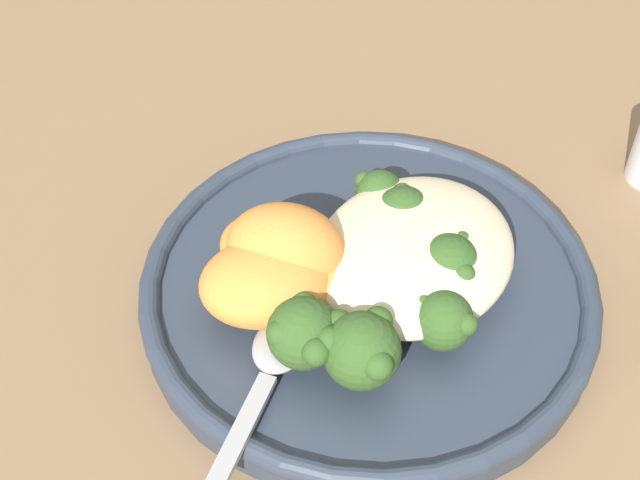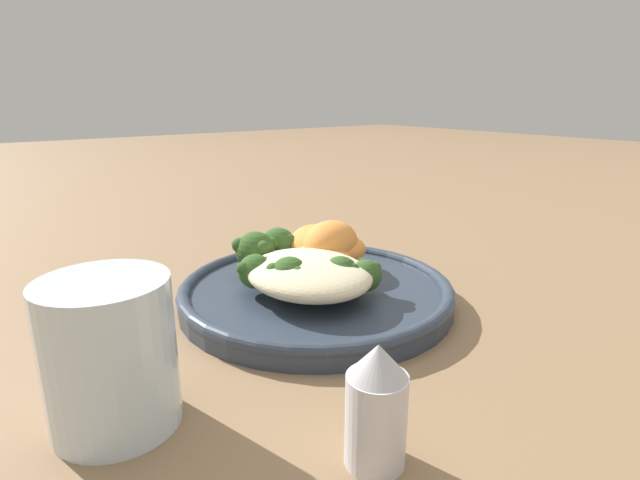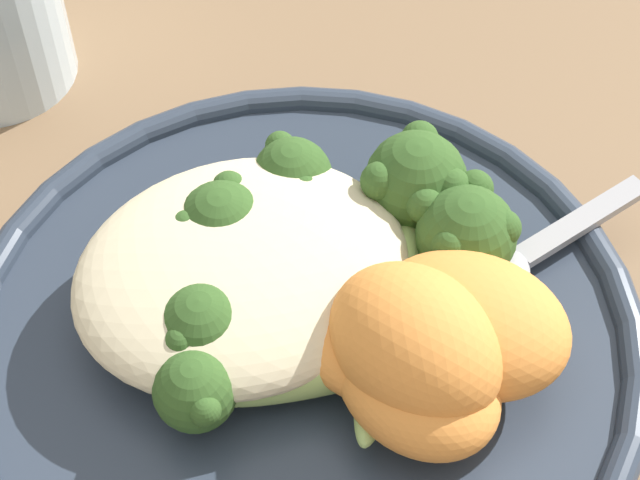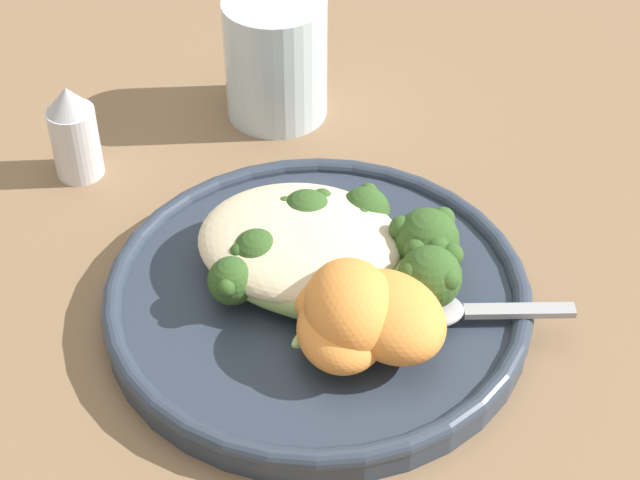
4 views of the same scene
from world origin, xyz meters
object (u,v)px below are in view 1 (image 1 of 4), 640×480
at_px(broccoli_stalk_4, 387,227).
at_px(sweet_potato_chunk_2, 285,248).
at_px(broccoli_stalk_3, 424,267).
at_px(sweet_potato_chunk_3, 265,282).
at_px(quinoa_mound, 410,258).
at_px(broccoli_stalk_2, 408,308).
at_px(plate, 361,284).
at_px(spoon, 275,357).
at_px(sweet_potato_chunk_0, 301,267).
at_px(sweet_potato_chunk_1, 275,248).
at_px(broccoli_stalk_5, 347,225).
at_px(broccoli_stalk_0, 310,330).
at_px(broccoli_stalk_1, 347,328).

xyz_separation_m(broccoli_stalk_4, sweet_potato_chunk_2, (0.05, -0.03, 0.01)).
distance_m(broccoli_stalk_3, broccoli_stalk_4, 0.03).
distance_m(broccoli_stalk_3, sweet_potato_chunk_3, 0.08).
height_order(quinoa_mound, broccoli_stalk_2, same).
xyz_separation_m(quinoa_mound, sweet_potato_chunk_3, (0.06, -0.05, 0.00)).
bearing_deg(plate, spoon, -3.89).
bearing_deg(broccoli_stalk_2, quinoa_mound, 117.36).
bearing_deg(sweet_potato_chunk_0, sweet_potato_chunk_3, -19.96).
bearing_deg(spoon, sweet_potato_chunk_3, -150.83).
xyz_separation_m(plate, broccoli_stalk_4, (-0.02, 0.00, 0.02)).
height_order(sweet_potato_chunk_2, sweet_potato_chunk_3, sweet_potato_chunk_2).
bearing_deg(broccoli_stalk_2, sweet_potato_chunk_2, -174.20).
bearing_deg(spoon, broccoli_stalk_3, 143.58).
distance_m(broccoli_stalk_2, sweet_potato_chunk_1, 0.08).
bearing_deg(broccoli_stalk_5, broccoli_stalk_2, -113.78).
distance_m(broccoli_stalk_5, sweet_potato_chunk_2, 0.04).
distance_m(plate, quinoa_mound, 0.04).
bearing_deg(sweet_potato_chunk_1, sweet_potato_chunk_3, 25.15).
xyz_separation_m(sweet_potato_chunk_0, sweet_potato_chunk_2, (-0.00, -0.01, 0.01)).
relative_size(plate, sweet_potato_chunk_3, 3.66).
xyz_separation_m(broccoli_stalk_0, broccoli_stalk_4, (-0.08, -0.00, -0.00)).
bearing_deg(broccoli_stalk_1, sweet_potato_chunk_1, -168.48).
xyz_separation_m(broccoli_stalk_2, broccoli_stalk_5, (-0.03, -0.06, -0.00)).
xyz_separation_m(broccoli_stalk_3, sweet_potato_chunk_3, (0.06, -0.06, 0.00)).
xyz_separation_m(quinoa_mound, broccoli_stalk_2, (0.03, 0.01, -0.00)).
bearing_deg(broccoli_stalk_3, broccoli_stalk_2, -104.87).
distance_m(plate, sweet_potato_chunk_1, 0.05).
height_order(quinoa_mound, sweet_potato_chunk_0, quinoa_mound).
bearing_deg(plate, broccoli_stalk_5, -128.91).
bearing_deg(broccoli_stalk_5, plate, -121.69).
relative_size(broccoli_stalk_0, sweet_potato_chunk_1, 1.26).
height_order(broccoli_stalk_5, sweet_potato_chunk_2, sweet_potato_chunk_2).
distance_m(broccoli_stalk_1, broccoli_stalk_3, 0.06).
height_order(broccoli_stalk_2, spoon, broccoli_stalk_2).
distance_m(plate, broccoli_stalk_0, 0.07).
distance_m(sweet_potato_chunk_2, sweet_potato_chunk_3, 0.02).
distance_m(plate, broccoli_stalk_3, 0.04).
distance_m(broccoli_stalk_0, broccoli_stalk_1, 0.02).
bearing_deg(broccoli_stalk_1, broccoli_stalk_0, -106.67).
bearing_deg(broccoli_stalk_4, sweet_potato_chunk_1, 167.72).
bearing_deg(sweet_potato_chunk_0, quinoa_mound, 128.26).
bearing_deg(broccoli_stalk_1, sweet_potato_chunk_3, -147.11).
relative_size(plate, sweet_potato_chunk_0, 3.52).
relative_size(broccoli_stalk_0, broccoli_stalk_1, 0.68).
height_order(broccoli_stalk_2, sweet_potato_chunk_1, broccoli_stalk_2).
bearing_deg(broccoli_stalk_3, sweet_potato_chunk_0, -173.31).
height_order(plate, spoon, spoon).
bearing_deg(sweet_potato_chunk_3, sweet_potato_chunk_0, 160.04).
height_order(broccoli_stalk_0, sweet_potato_chunk_0, broccoli_stalk_0).
relative_size(broccoli_stalk_1, sweet_potato_chunk_3, 1.64).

